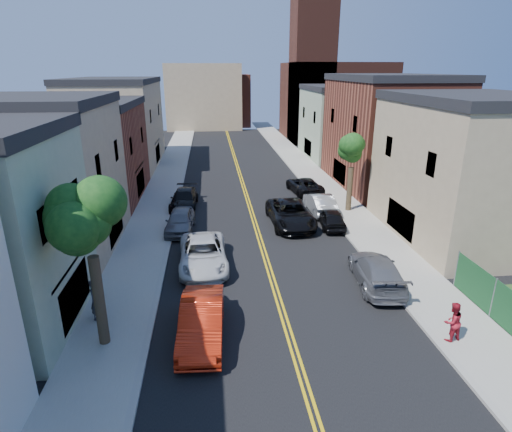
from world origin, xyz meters
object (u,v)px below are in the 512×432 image
object	(u,v)px
pedestrian_right	(452,322)
black_car_left	(184,199)
grey_car_left	(180,221)
red_sedan	(202,321)
dark_car_right_far	(304,185)
silver_car_right	(320,203)
white_pickup	(203,254)
grey_car_right	(377,271)
black_car_right	(331,218)
black_suv_lane	(290,214)
pedestrian_left	(96,299)

from	to	relation	value
pedestrian_right	black_car_left	bearing A→B (deg)	-71.45
grey_car_left	pedestrian_right	xyz separation A→B (m)	(12.20, -14.47, 0.24)
red_sedan	pedestrian_right	world-z (taller)	pedestrian_right
grey_car_left	dark_car_right_far	xyz separation A→B (m)	(11.00, 8.80, -0.07)
pedestrian_right	grey_car_left	bearing A→B (deg)	-62.66
silver_car_right	pedestrian_right	world-z (taller)	pedestrian_right
white_pickup	silver_car_right	xyz separation A→B (m)	(9.30, 8.93, -0.02)
grey_car_left	dark_car_right_far	size ratio (longest dim) A/B	0.89
red_sedan	silver_car_right	distance (m)	18.42
silver_car_right	black_car_left	bearing A→B (deg)	-14.44
grey_car_right	black_car_right	world-z (taller)	grey_car_right
red_sedan	black_car_left	bearing A→B (deg)	98.07
white_pickup	red_sedan	bearing A→B (deg)	-91.83
grey_car_right	dark_car_right_far	distance (m)	17.95
black_car_right	silver_car_right	bearing A→B (deg)	-85.63
red_sedan	white_pickup	world-z (taller)	red_sedan
red_sedan	white_pickup	xyz separation A→B (m)	(0.00, 6.97, -0.03)
black_car_left	grey_car_right	distance (m)	18.37
black_car_left	black_suv_lane	size ratio (longest dim) A/B	0.81
grey_car_right	white_pickup	bearing A→B (deg)	-12.18
pedestrian_left	grey_car_right	bearing A→B (deg)	-65.27
white_pickup	pedestrian_right	distance (m)	13.49
black_suv_lane	pedestrian_right	distance (m)	15.43
black_car_right	pedestrian_left	xyz separation A→B (m)	(-14.11, -10.72, 0.43)
black_car_left	dark_car_right_far	bearing A→B (deg)	20.16
pedestrian_left	pedestrian_right	xyz separation A→B (m)	(15.31, -3.34, -0.09)
black_car_right	white_pickup	bearing A→B (deg)	35.42
pedestrian_right	black_car_right	bearing A→B (deg)	-97.92
pedestrian_left	black_car_left	bearing A→B (deg)	6.18
grey_car_left	red_sedan	bearing A→B (deg)	-78.98
red_sedan	dark_car_right_far	size ratio (longest dim) A/B	0.99
dark_car_right_far	pedestrian_left	bearing A→B (deg)	47.95
white_pickup	silver_car_right	size ratio (longest dim) A/B	1.21
red_sedan	silver_car_right	xyz separation A→B (m)	(9.30, 15.90, -0.05)
red_sedan	black_car_right	xyz separation A→B (m)	(9.30, 12.57, -0.16)
silver_car_right	red_sedan	bearing A→B (deg)	58.72
red_sedan	pedestrian_left	distance (m)	5.17
grey_car_right	black_car_right	size ratio (longest dim) A/B	1.35
grey_car_right	pedestrian_right	world-z (taller)	pedestrian_right
silver_car_right	pedestrian_left	xyz separation A→B (m)	(-14.11, -14.05, 0.32)
white_pickup	pedestrian_left	bearing A→B (deg)	-135.07
black_car_right	pedestrian_right	distance (m)	14.12
red_sedan	grey_car_right	world-z (taller)	red_sedan
grey_car_left	grey_car_right	bearing A→B (deg)	-36.19
grey_car_left	dark_car_right_far	world-z (taller)	grey_car_left
black_car_right	black_suv_lane	size ratio (longest dim) A/B	0.64
grey_car_right	black_car_left	bearing A→B (deg)	-46.71
white_pickup	black_suv_lane	distance (m)	9.05
grey_car_right	black_car_right	distance (m)	8.74
white_pickup	dark_car_right_far	xyz separation A→B (m)	(9.30, 14.80, -0.10)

